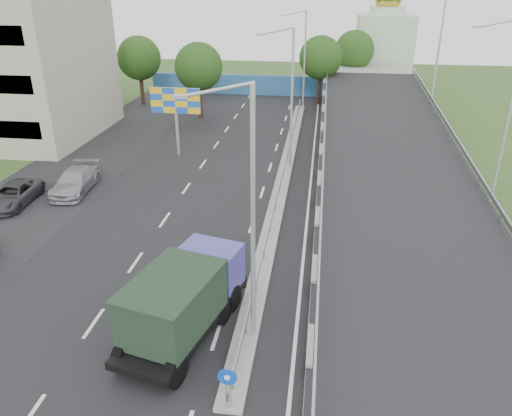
% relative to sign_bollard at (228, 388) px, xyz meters
% --- Properties ---
extents(road_surface, '(26.00, 90.00, 0.04)m').
position_rel_sign_bollard_xyz_m(road_surface, '(-3.00, 17.83, -1.03)').
color(road_surface, black).
rests_on(road_surface, ground).
extents(parking_strip, '(8.00, 90.00, 0.05)m').
position_rel_sign_bollard_xyz_m(parking_strip, '(-16.00, 17.83, -1.03)').
color(parking_strip, black).
rests_on(parking_strip, ground).
extents(median, '(1.00, 44.00, 0.20)m').
position_rel_sign_bollard_xyz_m(median, '(0.00, 21.83, -0.93)').
color(median, gray).
rests_on(median, ground).
extents(overpass_ramp, '(10.00, 50.00, 3.50)m').
position_rel_sign_bollard_xyz_m(overpass_ramp, '(7.50, 21.83, 0.72)').
color(overpass_ramp, gray).
rests_on(overpass_ramp, ground).
extents(median_guardrail, '(0.09, 44.00, 0.71)m').
position_rel_sign_bollard_xyz_m(median_guardrail, '(0.00, 21.83, -0.28)').
color(median_guardrail, gray).
rests_on(median_guardrail, median).
extents(sign_bollard, '(0.64, 0.23, 1.67)m').
position_rel_sign_bollard_xyz_m(sign_bollard, '(0.00, 0.00, 0.00)').
color(sign_bollard, black).
rests_on(sign_bollard, median).
extents(lamp_post_near, '(2.74, 0.18, 10.08)m').
position_rel_sign_bollard_xyz_m(lamp_post_near, '(0.11, 3.83, 4.77)').
color(lamp_post_near, '#B2B5B7').
rests_on(lamp_post_near, median).
extents(lamp_post_mid, '(2.74, 0.18, 10.08)m').
position_rel_sign_bollard_xyz_m(lamp_post_mid, '(0.11, 23.83, 4.77)').
color(lamp_post_mid, '#B2B5B7').
rests_on(lamp_post_mid, median).
extents(lamp_post_far, '(2.74, 0.18, 10.08)m').
position_rel_sign_bollard_xyz_m(lamp_post_far, '(0.11, 43.83, 4.77)').
color(lamp_post_far, '#B2B5B7').
rests_on(lamp_post_far, median).
extents(blue_wall, '(30.00, 0.50, 2.40)m').
position_rel_sign_bollard_xyz_m(blue_wall, '(-4.00, 49.83, 0.17)').
color(blue_wall, '#21557C').
rests_on(blue_wall, ground).
extents(church, '(7.00, 7.00, 13.80)m').
position_rel_sign_bollard_xyz_m(church, '(10.00, 57.83, 4.28)').
color(church, '#B2CCAD').
rests_on(church, ground).
extents(billboard, '(4.00, 0.24, 5.50)m').
position_rel_sign_bollard_xyz_m(billboard, '(-9.00, 25.83, 3.15)').
color(billboard, '#B2B5B7').
rests_on(billboard, ground).
extents(tree_left_mid, '(4.80, 4.80, 7.60)m').
position_rel_sign_bollard_xyz_m(tree_left_mid, '(-10.00, 37.83, 4.14)').
color(tree_left_mid, black).
rests_on(tree_left_mid, ground).
extents(tree_median_far, '(4.80, 4.80, 7.60)m').
position_rel_sign_bollard_xyz_m(tree_median_far, '(2.00, 45.83, 4.14)').
color(tree_median_far, black).
rests_on(tree_median_far, ground).
extents(tree_left_far, '(4.80, 4.80, 7.60)m').
position_rel_sign_bollard_xyz_m(tree_left_far, '(-18.00, 42.83, 4.14)').
color(tree_left_far, black).
rests_on(tree_left_far, ground).
extents(tree_ramp_far, '(4.80, 4.80, 7.60)m').
position_rel_sign_bollard_xyz_m(tree_ramp_far, '(6.00, 52.83, 4.14)').
color(tree_ramp_far, black).
rests_on(tree_ramp_far, ground).
extents(dump_truck, '(4.14, 7.36, 3.07)m').
position_rel_sign_bollard_xyz_m(dump_truck, '(-2.47, 3.85, 0.66)').
color(dump_truck, black).
rests_on(dump_truck, ground).
extents(parked_car_c, '(2.53, 4.98, 1.35)m').
position_rel_sign_bollard_xyz_m(parked_car_c, '(-16.77, 14.78, -0.36)').
color(parked_car_c, '#35373A').
rests_on(parked_car_c, ground).
extents(parked_car_d, '(2.60, 5.39, 1.51)m').
position_rel_sign_bollard_xyz_m(parked_car_d, '(-13.83, 17.36, -0.28)').
color(parked_car_d, '#919299').
rests_on(parked_car_d, ground).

